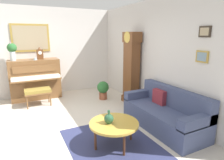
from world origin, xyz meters
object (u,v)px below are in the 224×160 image
object	(u,v)px
piano_bench	(38,92)
mantel_clock	(40,54)
grandfather_clock	(131,70)
green_jug	(109,119)
flower_vase	(12,50)
coffee_table	(114,124)
potted_plant	(103,89)
piano	(35,79)
teacup	(35,59)
couch	(165,113)

from	to	relation	value
piano_bench	mantel_clock	world-z (taller)	mantel_clock
grandfather_clock	green_jug	bearing A→B (deg)	-41.74
grandfather_clock	flower_vase	size ratio (longest dim) A/B	3.50
piano_bench	coffee_table	size ratio (longest dim) A/B	0.80
green_jug	flower_vase	bearing A→B (deg)	-157.48
flower_vase	green_jug	world-z (taller)	flower_vase
piano_bench	potted_plant	distance (m)	1.87
piano	teacup	world-z (taller)	teacup
grandfather_clock	potted_plant	distance (m)	1.09
grandfather_clock	piano_bench	bearing A→B (deg)	-111.00
piano	mantel_clock	world-z (taller)	mantel_clock
teacup	green_jug	size ratio (longest dim) A/B	0.48
coffee_table	teacup	distance (m)	3.56
couch	piano_bench	bearing A→B (deg)	-138.52
grandfather_clock	flower_vase	distance (m)	3.45
couch	mantel_clock	size ratio (longest dim) A/B	5.00
grandfather_clock	potted_plant	world-z (taller)	grandfather_clock
flower_vase	piano	bearing A→B (deg)	90.19
grandfather_clock	couch	bearing A→B (deg)	-6.06
teacup	piano	bearing A→B (deg)	-155.92
teacup	flower_vase	bearing A→B (deg)	-99.05
coffee_table	green_jug	bearing A→B (deg)	-100.38
piano_bench	green_jug	world-z (taller)	green_jug
potted_plant	couch	bearing A→B (deg)	10.74
green_jug	mantel_clock	bearing A→B (deg)	-168.80
coffee_table	green_jug	xyz separation A→B (m)	(-0.02, -0.09, 0.12)
couch	teacup	world-z (taller)	teacup
couch	potted_plant	xyz separation A→B (m)	(-2.27, -0.43, 0.01)
coffee_table	flower_vase	xyz separation A→B (m)	(-3.43, -1.51, 1.13)
grandfather_clock	couch	world-z (taller)	grandfather_clock
green_jug	potted_plant	distance (m)	2.56
couch	green_jug	bearing A→B (deg)	-85.59
couch	flower_vase	size ratio (longest dim) A/B	3.28
piano	coffee_table	size ratio (longest dim) A/B	1.64
coffee_table	green_jug	distance (m)	0.15
couch	flower_vase	distance (m)	4.49
piano	grandfather_clock	xyz separation A→B (m)	(1.67, 2.42, 0.35)
couch	teacup	xyz separation A→B (m)	(-3.21, -2.21, 0.93)
piano_bench	coffee_table	bearing A→B (deg)	20.14
piano_bench	potted_plant	size ratio (longest dim) A/B	1.25
mantel_clock	teacup	xyz separation A→B (m)	(0.09, -0.15, -0.15)
mantel_clock	green_jug	distance (m)	3.58
grandfather_clock	teacup	size ratio (longest dim) A/B	17.50
couch	mantel_clock	bearing A→B (deg)	-148.12
coffee_table	potted_plant	xyz separation A→B (m)	(-2.39, 0.86, -0.08)
piano	mantel_clock	distance (m)	0.80
piano	coffee_table	bearing A→B (deg)	15.68
piano	mantel_clock	bearing A→B (deg)	89.31
teacup	potted_plant	world-z (taller)	teacup
piano_bench	teacup	size ratio (longest dim) A/B	6.03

